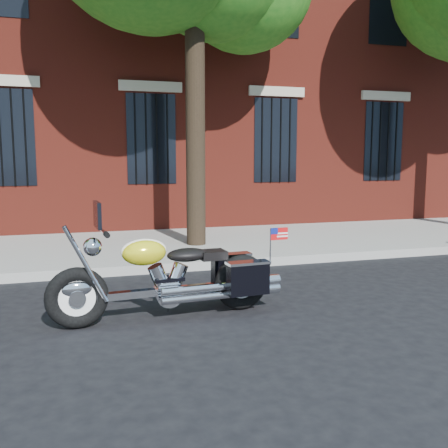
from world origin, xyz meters
name	(u,v)px	position (x,y,z in m)	size (l,w,h in m)	color
ground	(211,293)	(0.00, 0.00, 0.00)	(120.00, 120.00, 0.00)	black
curb	(188,266)	(0.00, 1.38, 0.07)	(40.00, 0.16, 0.15)	gray
sidewalk	(167,246)	(0.00, 3.26, 0.07)	(40.00, 3.60, 0.15)	gray
building	(125,20)	(0.00, 10.06, 6.00)	(26.00, 10.08, 12.00)	maroon
motorcycle	(176,278)	(-0.64, -0.89, 0.45)	(2.66, 0.85, 1.33)	black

